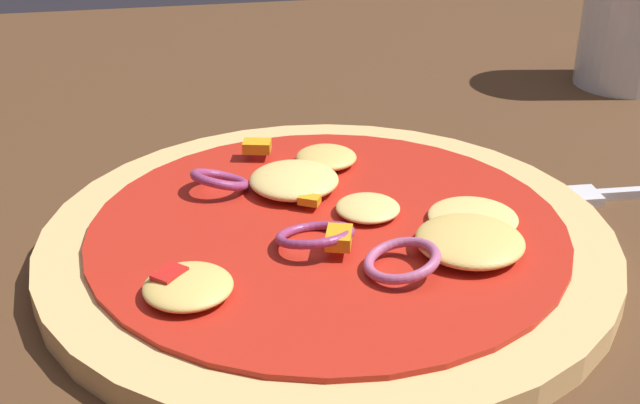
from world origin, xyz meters
TOP-DOWN VIEW (x-y plane):
  - dining_table at (0.00, 0.00)m, footprint 1.17×1.06m
  - pizza at (0.06, -0.01)m, footprint 0.29×0.29m
  - beer_glass at (0.34, 0.21)m, footprint 0.07×0.07m

SIDE VIEW (x-z plane):
  - dining_table at x=0.00m, z-range 0.00..0.03m
  - pizza at x=0.06m, z-range 0.03..0.06m
  - beer_glass at x=0.34m, z-range 0.03..0.15m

